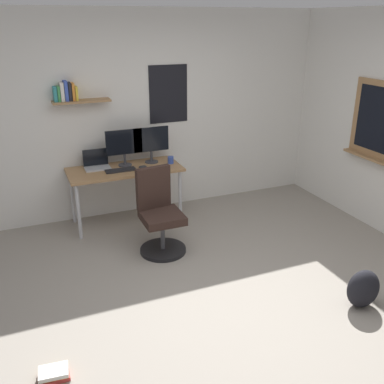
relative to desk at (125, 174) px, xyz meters
The scene contains 12 objects.
ground_plane 2.20m from the desk, 78.33° to the right, with size 5.20×5.20×0.00m, color gray.
wall_back 0.87m from the desk, 42.98° to the left, with size 5.00×0.30×2.60m.
desk is the anchor object (origin of this frame).
office_chair 0.91m from the desk, 79.40° to the right, with size 0.52×0.52×0.95m.
laptop 0.37m from the desk, 154.71° to the left, with size 0.31×0.21×0.23m.
monitor_primary 0.36m from the desk, 70.80° to the left, with size 0.46×0.17×0.46m.
monitor_secondary 0.53m from the desk, 14.63° to the left, with size 0.46×0.17×0.46m.
keyboard 0.13m from the desk, 131.91° to the right, with size 0.37×0.13×0.02m, color black.
computer_mouse 0.24m from the desk, 20.33° to the right, with size 0.10×0.06×0.03m, color #262628.
coffee_mug 0.61m from the desk, ahead, with size 0.08×0.08×0.09m, color #334CA5.
backpack 3.03m from the desk, 59.40° to the right, with size 0.32×0.22×0.37m, color black.
book_stack_on_floor 2.75m from the desk, 116.10° to the right, with size 0.23×0.19×0.09m.
Camera 1 is at (-1.61, -3.01, 2.45)m, focal length 40.74 mm.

